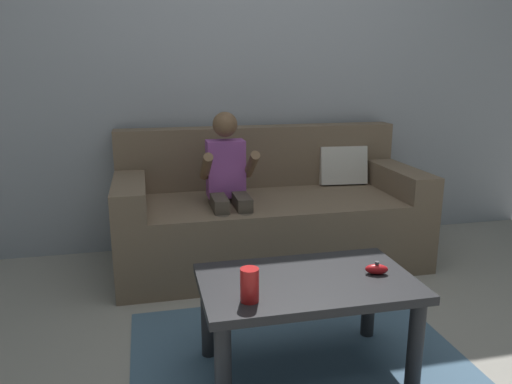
% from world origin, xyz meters
% --- Properties ---
extents(wall_back, '(4.33, 0.05, 2.50)m').
position_xyz_m(wall_back, '(0.00, 1.78, 1.25)').
color(wall_back, '#999EA8').
rests_on(wall_back, ground).
extents(couch, '(1.84, 0.80, 0.82)m').
position_xyz_m(couch, '(0.05, 1.39, 0.29)').
color(couch, '#75604C').
rests_on(couch, ground).
extents(person_seated_on_couch, '(0.31, 0.38, 0.95)m').
position_xyz_m(person_seated_on_couch, '(-0.24, 1.21, 0.55)').
color(person_seated_on_couch, '#4C4238').
rests_on(person_seated_on_couch, ground).
extents(coffee_table, '(0.83, 0.50, 0.40)m').
position_xyz_m(coffee_table, '(-0.10, 0.19, 0.33)').
color(coffee_table, '#232326').
rests_on(coffee_table, ground).
extents(area_rug, '(1.39, 1.26, 0.01)m').
position_xyz_m(area_rug, '(-0.10, 0.19, 0.00)').
color(area_rug, slate).
rests_on(area_rug, ground).
extents(game_remote_lime_near_edge, '(0.05, 0.14, 0.03)m').
position_xyz_m(game_remote_lime_near_edge, '(-0.32, 0.23, 0.42)').
color(game_remote_lime_near_edge, '#72C638').
rests_on(game_remote_lime_near_edge, coffee_table).
extents(nunchuk_red, '(0.10, 0.07, 0.05)m').
position_xyz_m(nunchuk_red, '(0.18, 0.18, 0.42)').
color(nunchuk_red, red).
rests_on(nunchuk_red, coffee_table).
extents(soda_can, '(0.07, 0.07, 0.12)m').
position_xyz_m(soda_can, '(-0.36, 0.06, 0.47)').
color(soda_can, red).
rests_on(soda_can, coffee_table).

